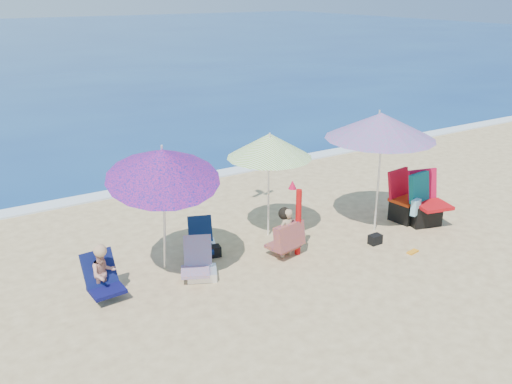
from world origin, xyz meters
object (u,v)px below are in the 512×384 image
umbrella_turquoise (381,126)px  person_center (287,234)px  camp_chair_right (408,203)px  person_left (103,273)px  umbrella_blue (163,164)px  chair_navy (202,242)px  umbrella_striped (270,146)px  camp_chair_left (424,208)px  chair_rainbow (200,267)px  furled_umbrella (297,215)px

umbrella_turquoise → person_center: size_ratio=2.66×
camp_chair_right → person_left: camp_chair_right is taller
umbrella_blue → person_left: 1.87m
umbrella_turquoise → chair_navy: umbrella_turquoise is taller
camp_chair_right → person_center: 2.98m
chair_navy → camp_chair_right: bearing=-12.8°
umbrella_striped → camp_chair_left: bearing=-19.8°
umbrella_blue → camp_chair_left: size_ratio=2.22×
chair_rainbow → camp_chair_right: bearing=-1.1°
umbrella_striped → chair_navy: 2.11m
furled_umbrella → person_left: size_ratio=1.49×
furled_umbrella → camp_chair_left: furled_umbrella is taller
chair_navy → camp_chair_right: 4.25m
chair_navy → person_left: (-1.97, -0.65, 0.25)m
furled_umbrella → chair_navy: (-1.37, 0.98, -0.57)m
umbrella_turquoise → chair_navy: (-3.28, 0.88, -1.89)m
chair_rainbow → camp_chair_right: (4.60, -0.09, 0.21)m
camp_chair_right → umbrella_striped: bearing=164.2°
umbrella_blue → chair_navy: size_ratio=3.03×
chair_navy → person_left: size_ratio=0.87×
person_left → umbrella_blue: bearing=-1.3°
furled_umbrella → person_center: 0.37m
chair_rainbow → camp_chair_left: bearing=-4.3°
umbrella_striped → camp_chair_left: umbrella_striped is taller
person_left → person_center: bearing=-6.1°
person_left → chair_rainbow: bearing=-7.2°
umbrella_turquoise → chair_rainbow: size_ratio=3.31×
umbrella_turquoise → furled_umbrella: size_ratio=1.81×
camp_chair_left → person_left: size_ratio=1.19×
furled_umbrella → chair_rainbow: 1.92m
camp_chair_left → furled_umbrella: bearing=175.5°
furled_umbrella → chair_navy: furled_umbrella is taller
chair_rainbow → person_center: bearing=-5.1°
umbrella_blue → person_center: umbrella_blue is taller
umbrella_turquoise → chair_rainbow: bearing=179.5°
umbrella_turquoise → umbrella_striped: (-1.95, 0.74, -0.27)m
chair_navy → person_left: bearing=-161.6°
umbrella_blue → camp_chair_right: 5.30m
umbrella_striped → furled_umbrella: umbrella_striped is taller
camp_chair_left → chair_navy: bearing=164.3°
umbrella_blue → camp_chair_right: size_ratio=2.25×
chair_navy → person_center: 1.55m
umbrella_turquoise → camp_chair_left: size_ratio=2.25×
umbrella_blue → person_center: size_ratio=2.63×
furled_umbrella → person_center: furled_umbrella is taller
umbrella_striped → furled_umbrella: (0.04, -0.83, -1.05)m
umbrella_blue → furled_umbrella: bearing=-7.4°
umbrella_turquoise → furled_umbrella: (-1.91, -0.10, -1.32)m
umbrella_striped → person_left: size_ratio=2.27×
chair_navy → person_left: 2.09m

